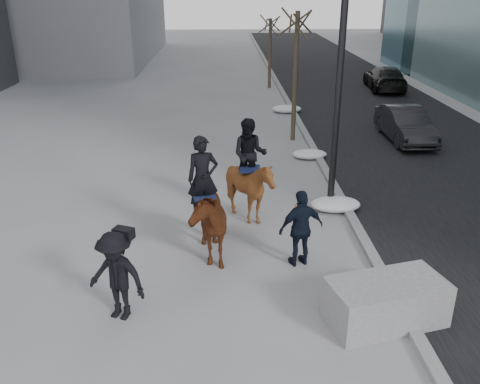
{
  "coord_description": "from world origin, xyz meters",
  "views": [
    {
      "loc": [
        -0.36,
        -9.19,
        5.83
      ],
      "look_at": [
        0.0,
        1.2,
        1.5
      ],
      "focal_mm": 38.0,
      "sensor_mm": 36.0,
      "label": 1
    }
  ],
  "objects_px": {
    "car_near": "(405,124)",
    "mounted_right": "(250,181)",
    "mounted_left": "(204,214)",
    "planter": "(386,302)"
  },
  "relations": [
    {
      "from": "car_near",
      "to": "mounted_right",
      "type": "bearing_deg",
      "value": -133.05
    },
    {
      "from": "car_near",
      "to": "mounted_left",
      "type": "height_order",
      "value": "mounted_left"
    },
    {
      "from": "car_near",
      "to": "mounted_left",
      "type": "relative_size",
      "value": 1.42
    },
    {
      "from": "planter",
      "to": "mounted_right",
      "type": "xyz_separation_m",
      "value": [
        -2.27,
        4.42,
        0.66
      ]
    },
    {
      "from": "mounted_right",
      "to": "mounted_left",
      "type": "bearing_deg",
      "value": -121.93
    },
    {
      "from": "mounted_left",
      "to": "planter",
      "type": "bearing_deg",
      "value": -37.66
    },
    {
      "from": "planter",
      "to": "mounted_left",
      "type": "relative_size",
      "value": 0.76
    },
    {
      "from": "mounted_left",
      "to": "car_near",
      "type": "bearing_deg",
      "value": 49.21
    },
    {
      "from": "planter",
      "to": "car_near",
      "type": "height_order",
      "value": "car_near"
    },
    {
      "from": "car_near",
      "to": "mounted_right",
      "type": "distance_m",
      "value": 9.54
    }
  ]
}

